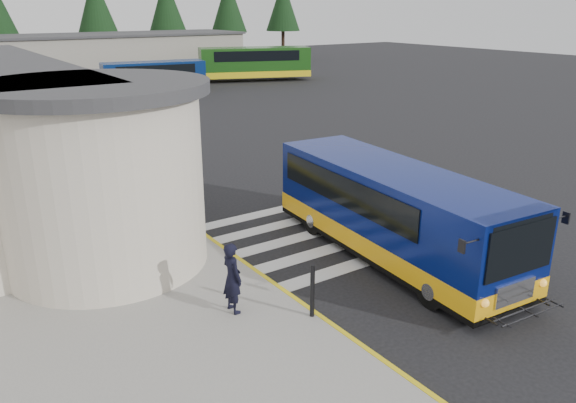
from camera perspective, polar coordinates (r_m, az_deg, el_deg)
ground at (r=18.64m, az=3.81°, el=-1.79°), size 140.00×140.00×0.00m
sidewalk at (r=18.90m, az=-26.60°, el=-3.34°), size 10.00×34.00×0.15m
curb_strip at (r=19.99m, az=-12.61°, el=-0.50°), size 0.12×34.00×0.16m
crosswalk at (r=17.76m, az=4.13°, el=-2.86°), size 8.00×5.35×0.01m
depot_building at (r=58.28m, az=-18.09°, el=13.85°), size 26.40×8.40×4.20m
tree_line at (r=65.88m, az=-20.44°, el=18.21°), size 58.40×4.40×10.00m
transit_bus at (r=15.73m, az=10.62°, el=-1.41°), size 3.51×9.17×2.54m
pedestrian_a at (r=12.61m, az=-5.69°, el=-7.71°), size 0.42×0.62×1.66m
pedestrian_b at (r=15.79m, az=-10.95°, el=-2.06°), size 0.92×1.04×1.77m
bollard at (r=12.45m, az=2.49°, el=-9.05°), size 0.10×0.10×1.25m
far_bus_a at (r=47.98m, az=-13.46°, el=12.38°), size 8.37×3.51×2.10m
far_bus_b at (r=54.12m, az=-3.41°, el=13.95°), size 10.55×6.18×2.63m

